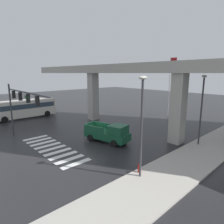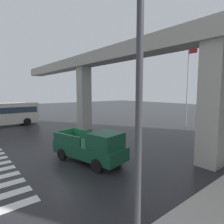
{
  "view_description": "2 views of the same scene",
  "coord_description": "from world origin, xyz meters",
  "px_view_note": "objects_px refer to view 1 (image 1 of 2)",
  "views": [
    {
      "loc": [
        17.44,
        -12.87,
        7.41
      ],
      "look_at": [
        -0.88,
        3.87,
        2.41
      ],
      "focal_mm": 31.04,
      "sensor_mm": 36.0,
      "label": 1
    },
    {
      "loc": [
        12.34,
        -5.97,
        4.54
      ],
      "look_at": [
        -0.28,
        4.27,
        2.78
      ],
      "focal_mm": 30.44,
      "sensor_mm": 36.0,
      "label": 2
    }
  ],
  "objects_px": {
    "pickup_truck": "(109,133)",
    "street_lamp_mid_block": "(202,102)",
    "city_bus": "(22,108)",
    "flagpole": "(170,83)",
    "traffic_signal_mast": "(20,100)",
    "fire_hydrant": "(139,169)",
    "street_lamp_near_corner": "(142,116)"
  },
  "relations": [
    {
      "from": "pickup_truck",
      "to": "street_lamp_near_corner",
      "type": "distance_m",
      "value": 8.52
    },
    {
      "from": "street_lamp_near_corner",
      "to": "fire_hydrant",
      "type": "height_order",
      "value": "street_lamp_near_corner"
    },
    {
      "from": "pickup_truck",
      "to": "street_lamp_mid_block",
      "type": "xyz_separation_m",
      "value": [
        7.02,
        6.18,
        3.57
      ]
    },
    {
      "from": "pickup_truck",
      "to": "flagpole",
      "type": "height_order",
      "value": "flagpole"
    },
    {
      "from": "pickup_truck",
      "to": "city_bus",
      "type": "relative_size",
      "value": 0.5
    },
    {
      "from": "pickup_truck",
      "to": "fire_hydrant",
      "type": "height_order",
      "value": "pickup_truck"
    },
    {
      "from": "city_bus",
      "to": "traffic_signal_mast",
      "type": "xyz_separation_m",
      "value": [
        12.35,
        -3.85,
        2.96
      ]
    },
    {
      "from": "street_lamp_near_corner",
      "to": "fire_hydrant",
      "type": "distance_m",
      "value": 4.17
    },
    {
      "from": "fire_hydrant",
      "to": "flagpole",
      "type": "distance_m",
      "value": 22.07
    },
    {
      "from": "city_bus",
      "to": "fire_hydrant",
      "type": "height_order",
      "value": "city_bus"
    },
    {
      "from": "flagpole",
      "to": "city_bus",
      "type": "bearing_deg",
      "value": -128.41
    },
    {
      "from": "street_lamp_mid_block",
      "to": "flagpole",
      "type": "height_order",
      "value": "flagpole"
    },
    {
      "from": "pickup_truck",
      "to": "city_bus",
      "type": "bearing_deg",
      "value": -170.27
    },
    {
      "from": "city_bus",
      "to": "street_lamp_mid_block",
      "type": "height_order",
      "value": "street_lamp_mid_block"
    },
    {
      "from": "city_bus",
      "to": "street_lamp_near_corner",
      "type": "relative_size",
      "value": 1.49
    },
    {
      "from": "flagpole",
      "to": "fire_hydrant",
      "type": "bearing_deg",
      "value": -63.88
    },
    {
      "from": "flagpole",
      "to": "pickup_truck",
      "type": "bearing_deg",
      "value": -80.27
    },
    {
      "from": "pickup_truck",
      "to": "street_lamp_mid_block",
      "type": "distance_m",
      "value": 10.01
    },
    {
      "from": "city_bus",
      "to": "street_lamp_near_corner",
      "type": "distance_m",
      "value": 25.44
    },
    {
      "from": "pickup_truck",
      "to": "flagpole",
      "type": "bearing_deg",
      "value": 99.73
    },
    {
      "from": "street_lamp_mid_block",
      "to": "traffic_signal_mast",
      "type": "bearing_deg",
      "value": -134.5
    },
    {
      "from": "fire_hydrant",
      "to": "flagpole",
      "type": "height_order",
      "value": "flagpole"
    },
    {
      "from": "pickup_truck",
      "to": "street_lamp_mid_block",
      "type": "height_order",
      "value": "street_lamp_mid_block"
    },
    {
      "from": "pickup_truck",
      "to": "street_lamp_near_corner",
      "type": "relative_size",
      "value": 0.74
    },
    {
      "from": "traffic_signal_mast",
      "to": "street_lamp_mid_block",
      "type": "height_order",
      "value": "street_lamp_mid_block"
    },
    {
      "from": "pickup_truck",
      "to": "traffic_signal_mast",
      "type": "height_order",
      "value": "traffic_signal_mast"
    },
    {
      "from": "street_lamp_mid_block",
      "to": "flagpole",
      "type": "xyz_separation_m",
      "value": [
        -9.82,
        10.18,
        1.26
      ]
    },
    {
      "from": "fire_hydrant",
      "to": "street_lamp_mid_block",
      "type": "bearing_deg",
      "value": 87.47
    },
    {
      "from": "city_bus",
      "to": "flagpole",
      "type": "height_order",
      "value": "flagpole"
    },
    {
      "from": "traffic_signal_mast",
      "to": "fire_hydrant",
      "type": "xyz_separation_m",
      "value": [
        12.54,
        4.13,
        -4.25
      ]
    },
    {
      "from": "city_bus",
      "to": "flagpole",
      "type": "distance_m",
      "value": 25.21
    },
    {
      "from": "street_lamp_mid_block",
      "to": "fire_hydrant",
      "type": "relative_size",
      "value": 8.52
    }
  ]
}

